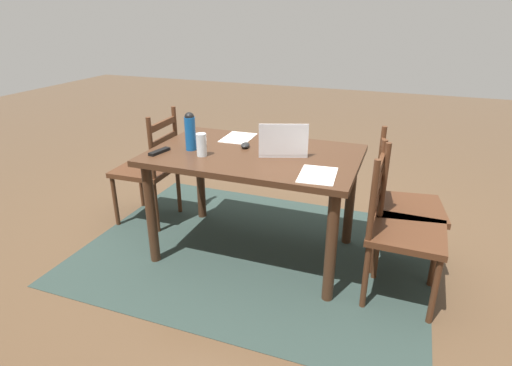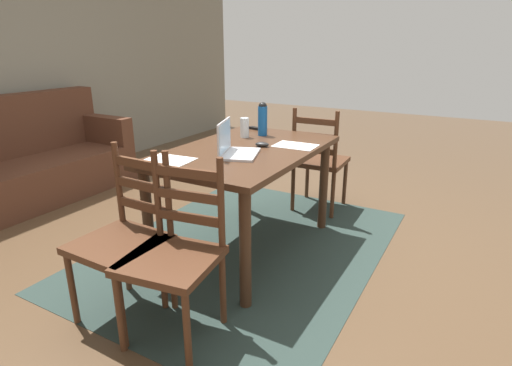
{
  "view_description": "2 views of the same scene",
  "coord_description": "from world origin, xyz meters",
  "px_view_note": "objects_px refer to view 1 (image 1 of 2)",
  "views": [
    {
      "loc": [
        -0.95,
        2.52,
        1.68
      ],
      "look_at": [
        -0.02,
        0.01,
        0.56
      ],
      "focal_mm": 29.29,
      "sensor_mm": 36.0,
      "label": 1
    },
    {
      "loc": [
        -2.41,
        -1.44,
        1.48
      ],
      "look_at": [
        0.12,
        -0.02,
        0.48
      ],
      "focal_mm": 28.86,
      "sensor_mm": 36.0,
      "label": 2
    }
  ],
  "objects_px": {
    "drinking_glass": "(201,145)",
    "chair_right_near": "(149,169)",
    "dining_table": "(254,167)",
    "computer_mouse": "(245,145)",
    "chair_left_near": "(402,206)",
    "water_bottle": "(190,131)",
    "chair_left_far": "(400,230)",
    "laptop": "(283,146)",
    "tv_remote": "(159,151)"
  },
  "relations": [
    {
      "from": "drinking_glass",
      "to": "chair_right_near",
      "type": "bearing_deg",
      "value": -27.87
    },
    {
      "from": "dining_table",
      "to": "computer_mouse",
      "type": "xyz_separation_m",
      "value": [
        0.1,
        -0.08,
        0.12
      ]
    },
    {
      "from": "chair_left_near",
      "to": "chair_right_near",
      "type": "height_order",
      "value": "same"
    },
    {
      "from": "chair_left_near",
      "to": "computer_mouse",
      "type": "xyz_separation_m",
      "value": [
        1.09,
        0.09,
        0.33
      ]
    },
    {
      "from": "water_bottle",
      "to": "drinking_glass",
      "type": "height_order",
      "value": "water_bottle"
    },
    {
      "from": "chair_right_near",
      "to": "chair_left_far",
      "type": "relative_size",
      "value": 1.0
    },
    {
      "from": "water_bottle",
      "to": "drinking_glass",
      "type": "xyz_separation_m",
      "value": [
        -0.13,
        0.09,
        -0.06
      ]
    },
    {
      "from": "chair_left_far",
      "to": "drinking_glass",
      "type": "distance_m",
      "value": 1.35
    },
    {
      "from": "chair_right_near",
      "to": "laptop",
      "type": "distance_m",
      "value": 1.26
    },
    {
      "from": "chair_right_near",
      "to": "water_bottle",
      "type": "xyz_separation_m",
      "value": [
        -0.56,
        0.28,
        0.45
      ]
    },
    {
      "from": "computer_mouse",
      "to": "laptop",
      "type": "bearing_deg",
      "value": 157.59
    },
    {
      "from": "tv_remote",
      "to": "chair_left_near",
      "type": "bearing_deg",
      "value": 25.54
    },
    {
      "from": "chair_left_far",
      "to": "laptop",
      "type": "relative_size",
      "value": 2.53
    },
    {
      "from": "chair_right_near",
      "to": "computer_mouse",
      "type": "bearing_deg",
      "value": 173.6
    },
    {
      "from": "laptop",
      "to": "water_bottle",
      "type": "distance_m",
      "value": 0.64
    },
    {
      "from": "dining_table",
      "to": "chair_left_far",
      "type": "relative_size",
      "value": 1.49
    },
    {
      "from": "chair_left_near",
      "to": "chair_right_near",
      "type": "distance_m",
      "value": 1.99
    },
    {
      "from": "dining_table",
      "to": "chair_left_near",
      "type": "distance_m",
      "value": 1.03
    },
    {
      "from": "computer_mouse",
      "to": "tv_remote",
      "type": "relative_size",
      "value": 0.59
    },
    {
      "from": "water_bottle",
      "to": "computer_mouse",
      "type": "relative_size",
      "value": 2.63
    },
    {
      "from": "chair_right_near",
      "to": "laptop",
      "type": "height_order",
      "value": "laptop"
    },
    {
      "from": "chair_left_far",
      "to": "drinking_glass",
      "type": "xyz_separation_m",
      "value": [
        1.3,
        0.01,
        0.39
      ]
    },
    {
      "from": "dining_table",
      "to": "drinking_glass",
      "type": "relative_size",
      "value": 9.29
    },
    {
      "from": "tv_remote",
      "to": "chair_right_near",
      "type": "bearing_deg",
      "value": 144.86
    },
    {
      "from": "water_bottle",
      "to": "drinking_glass",
      "type": "relative_size",
      "value": 1.73
    },
    {
      "from": "chair_left_near",
      "to": "laptop",
      "type": "relative_size",
      "value": 2.53
    },
    {
      "from": "chair_left_far",
      "to": "water_bottle",
      "type": "height_order",
      "value": "water_bottle"
    },
    {
      "from": "dining_table",
      "to": "water_bottle",
      "type": "xyz_separation_m",
      "value": [
        0.43,
        0.1,
        0.24
      ]
    },
    {
      "from": "dining_table",
      "to": "tv_remote",
      "type": "xyz_separation_m",
      "value": [
        0.6,
        0.23,
        0.12
      ]
    },
    {
      "from": "dining_table",
      "to": "water_bottle",
      "type": "relative_size",
      "value": 5.36
    },
    {
      "from": "laptop",
      "to": "computer_mouse",
      "type": "height_order",
      "value": "laptop"
    },
    {
      "from": "drinking_glass",
      "to": "computer_mouse",
      "type": "xyz_separation_m",
      "value": [
        -0.2,
        -0.27,
        -0.06
      ]
    },
    {
      "from": "chair_right_near",
      "to": "chair_left_far",
      "type": "xyz_separation_m",
      "value": [
        -1.99,
        0.36,
        0.0
      ]
    },
    {
      "from": "computer_mouse",
      "to": "tv_remote",
      "type": "bearing_deg",
      "value": 20.55
    },
    {
      "from": "chair_right_near",
      "to": "water_bottle",
      "type": "relative_size",
      "value": 3.61
    },
    {
      "from": "chair_left_far",
      "to": "drinking_glass",
      "type": "bearing_deg",
      "value": 0.37
    },
    {
      "from": "water_bottle",
      "to": "tv_remote",
      "type": "height_order",
      "value": "water_bottle"
    },
    {
      "from": "chair_right_near",
      "to": "drinking_glass",
      "type": "bearing_deg",
      "value": 152.13
    },
    {
      "from": "water_bottle",
      "to": "chair_right_near",
      "type": "bearing_deg",
      "value": -26.22
    },
    {
      "from": "dining_table",
      "to": "drinking_glass",
      "type": "xyz_separation_m",
      "value": [
        0.3,
        0.19,
        0.18
      ]
    },
    {
      "from": "computer_mouse",
      "to": "chair_right_near",
      "type": "bearing_deg",
      "value": -17.88
    },
    {
      "from": "chair_left_far",
      "to": "computer_mouse",
      "type": "distance_m",
      "value": 1.17
    },
    {
      "from": "laptop",
      "to": "computer_mouse",
      "type": "xyz_separation_m",
      "value": [
        0.29,
        -0.06,
        -0.04
      ]
    },
    {
      "from": "chair_right_near",
      "to": "tv_remote",
      "type": "distance_m",
      "value": 0.66
    },
    {
      "from": "chair_left_near",
      "to": "chair_left_far",
      "type": "bearing_deg",
      "value": 89.93
    },
    {
      "from": "chair_left_near",
      "to": "chair_left_far",
      "type": "distance_m",
      "value": 0.35
    },
    {
      "from": "chair_left_far",
      "to": "laptop",
      "type": "bearing_deg",
      "value": -14.1
    },
    {
      "from": "water_bottle",
      "to": "drinking_glass",
      "type": "bearing_deg",
      "value": 145.46
    },
    {
      "from": "tv_remote",
      "to": "drinking_glass",
      "type": "bearing_deg",
      "value": 20.31
    },
    {
      "from": "tv_remote",
      "to": "dining_table",
      "type": "bearing_deg",
      "value": 32.53
    }
  ]
}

